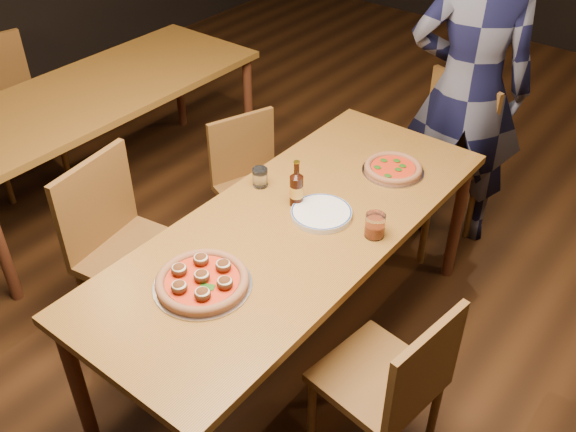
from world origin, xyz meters
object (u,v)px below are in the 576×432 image
Objects in this scene: chair_main_nw at (139,256)px; plate_stack at (321,213)px; chair_main_sw at (259,192)px; amber_glass at (375,225)px; pizza_margherita at (393,168)px; beer_bottle at (296,190)px; chair_end at (429,163)px; table_main at (295,237)px; chair_nbr_left at (12,115)px; water_glass at (260,177)px; diner at (468,91)px; table_left at (97,99)px; pizza_meatball at (202,281)px; chair_main_e at (377,376)px.

chair_main_nw reaches higher than plate_stack.
amber_glass is at bearing -88.71° from chair_main_sw.
pizza_margherita is 0.53m from beer_bottle.
amber_glass is (0.26, -1.03, 0.32)m from chair_end.
table_main is 2.07× the size of chair_nbr_left.
pizza_margherita is 1.11× the size of plate_stack.
water_glass is at bearing -42.81° from chair_main_nw.
chair_end is 1.10m from plate_stack.
chair_main_sw is 0.46× the size of diner.
chair_main_nw is at bearing -139.18° from beer_bottle.
pizza_margherita is at bearing -46.73° from chair_main_nw.
table_left is 9.32× the size of beer_bottle.
chair_main_sw is at bearing 132.33° from water_glass.
diner is at bearing 84.67° from pizza_meatball.
pizza_meatball is 4.25× the size of water_glass.
chair_main_nw reaches higher than pizza_meatball.
water_glass is (-0.26, 0.64, 0.02)m from pizza_meatball.
pizza_margherita is (0.74, 0.96, 0.28)m from chair_main_nw.
chair_main_e is at bearing -27.69° from beer_bottle.
beer_bottle is (-0.20, -0.49, 0.06)m from pizza_margherita.
table_main is 0.67m from chair_main_e.
pizza_margherita is 0.63m from water_glass.
chair_main_nw reaches higher than table_left.
plate_stack is at bearing 64.73° from table_main.
plate_stack is at bearing -115.90° from chair_main_e.
pizza_margherita is (0.15, 1.11, -0.01)m from pizza_meatball.
table_main is 7.69× the size of plate_stack.
diner reaches higher than chair_nbr_left.
water_glass is 0.05× the size of diner.
chair_main_sw is at bearing 160.82° from amber_glass.
water_glass is (1.99, 0.06, 0.31)m from chair_nbr_left.
water_glass is 1.26m from diner.
chair_main_sw is at bearing 152.47° from plate_stack.
table_main is 6.92× the size of pizza_margherita.
chair_end reaches higher than table_main.
amber_glass is at bearing 73.72° from diner.
chair_end reaches higher than plate_stack.
table_main is 1.19m from chair_end.
table_main is 0.20m from beer_bottle.
chair_end is at bearing 72.08° from water_glass.
diner reaches higher than beer_bottle.
table_left is 22.97× the size of water_glass.
chair_nbr_left is at bearing -178.79° from beer_bottle.
amber_glass is (0.89, -0.31, 0.39)m from chair_main_sw.
table_left is 2.07× the size of chair_nbr_left.
chair_main_nw is at bearing -127.70° from pizza_margherita.
table_main is 22.97× the size of water_glass.
chair_end reaches higher than chair_nbr_left.
chair_main_sw reaches higher than pizza_margherita.
chair_main_e is (2.28, -0.53, -0.24)m from table_left.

